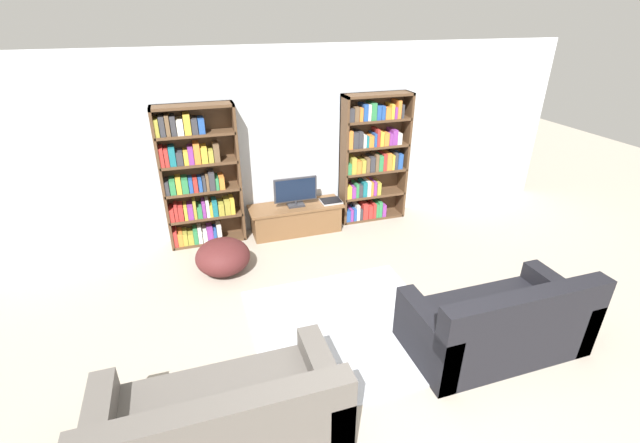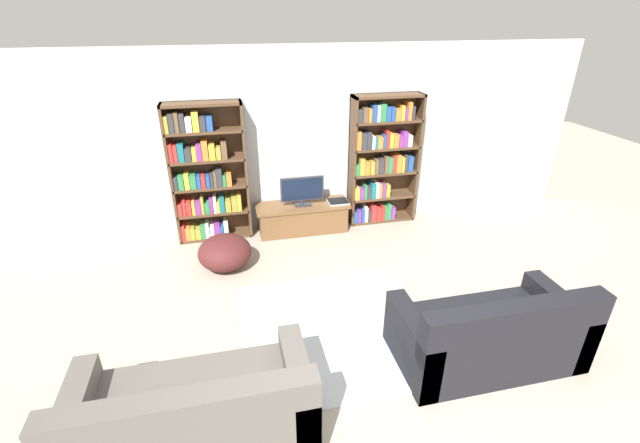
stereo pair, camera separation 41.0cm
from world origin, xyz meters
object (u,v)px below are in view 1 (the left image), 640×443
at_px(tv_stand, 296,218).
at_px(bookshelf_left, 197,179).
at_px(bookshelf_right, 371,159).
at_px(laptop, 331,201).
at_px(television, 296,191).
at_px(couch_right_sofa, 497,325).
at_px(beanbag_ottoman, 223,257).
at_px(couch_left_sectional, 222,426).

bearing_deg(tv_stand, bookshelf_left, 174.88).
relative_size(bookshelf_right, tv_stand, 1.42).
relative_size(bookshelf_left, laptop, 6.44).
xyz_separation_m(tv_stand, laptop, (0.53, -0.04, 0.22)).
bearing_deg(television, laptop, -2.40).
distance_m(bookshelf_left, tv_stand, 1.52).
bearing_deg(television, couch_right_sofa, -68.04).
relative_size(couch_right_sofa, beanbag_ottoman, 2.48).
relative_size(bookshelf_left, couch_right_sofa, 1.15).
relative_size(bookshelf_right, couch_right_sofa, 1.15).
bearing_deg(bookshelf_right, laptop, -167.01).
bearing_deg(television, couch_left_sectional, -113.61).
xyz_separation_m(television, couch_right_sofa, (1.20, -2.97, -0.37)).
xyz_separation_m(television, beanbag_ottoman, (-1.16, -0.76, -0.44)).
relative_size(couch_left_sectional, beanbag_ottoman, 2.59).
bearing_deg(laptop, tv_stand, 175.33).
relative_size(bookshelf_right, laptop, 6.44).
bearing_deg(bookshelf_left, beanbag_ottoman, -79.59).
height_order(bookshelf_right, tv_stand, bookshelf_right).
distance_m(television, couch_right_sofa, 3.22).
bearing_deg(beanbag_ottoman, tv_stand, 34.14).
distance_m(tv_stand, couch_right_sofa, 3.22).
xyz_separation_m(bookshelf_right, tv_stand, (-1.23, -0.12, -0.76)).
relative_size(television, couch_left_sectional, 0.36).
height_order(television, laptop, television).
distance_m(bookshelf_left, couch_left_sectional, 3.49).
height_order(couch_left_sectional, beanbag_ottoman, couch_left_sectional).
relative_size(tv_stand, beanbag_ottoman, 2.02).
height_order(tv_stand, couch_right_sofa, couch_right_sofa).
xyz_separation_m(couch_left_sectional, beanbag_ottoman, (0.28, 2.53, -0.08)).
bearing_deg(television, beanbag_ottoman, -146.58).
height_order(bookshelf_right, laptop, bookshelf_right).
xyz_separation_m(tv_stand, couch_right_sofa, (1.20, -2.99, 0.07)).
bearing_deg(beanbag_ottoman, television, 33.42).
distance_m(couch_left_sectional, couch_right_sofa, 2.65).
height_order(television, couch_left_sectional, television).
distance_m(bookshelf_left, beanbag_ottoman, 1.17).
height_order(bookshelf_left, tv_stand, bookshelf_left).
bearing_deg(bookshelf_right, tv_stand, -174.56).
xyz_separation_m(couch_left_sectional, couch_right_sofa, (2.63, 0.32, -0.01)).
bearing_deg(couch_left_sectional, couch_right_sofa, 6.95).
bearing_deg(tv_stand, couch_right_sofa, -68.18).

